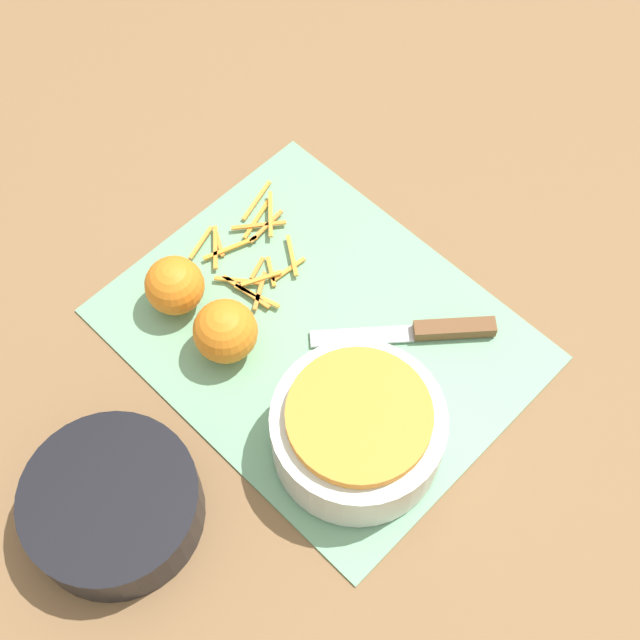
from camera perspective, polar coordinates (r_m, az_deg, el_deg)
ground_plane at (r=1.06m, az=-0.00°, el=-0.95°), size 4.00×4.00×0.00m
cutting_board at (r=1.06m, az=-0.00°, el=-0.87°), size 0.47×0.37×0.01m
bowl_speckled at (r=0.96m, az=2.43°, el=-7.04°), size 0.19×0.19×0.09m
bowl_dark at (r=0.97m, az=-12.93°, el=-11.65°), size 0.19×0.19×0.06m
knife at (r=1.06m, az=7.39°, el=-0.65°), size 0.16×0.18×0.02m
orange_left at (r=1.06m, az=-9.29°, el=2.19°), size 0.07×0.07×0.07m
orange_right at (r=1.02m, az=-6.08°, el=-0.73°), size 0.07×0.07×0.07m
peel_pile at (r=1.11m, az=-4.34°, el=4.40°), size 0.15×0.15×0.01m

